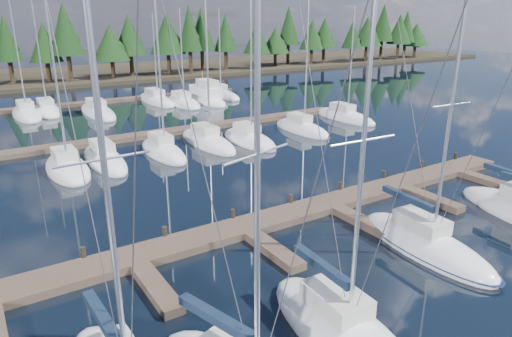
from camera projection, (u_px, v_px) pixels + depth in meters
ground at (160, 170)px, 34.18m from camera, size 260.00×260.00×0.00m
far_shore at (36, 78)px, 81.90m from camera, size 220.00×30.00×0.60m
main_dock at (249, 232)px, 24.04m from camera, size 44.00×6.13×0.90m
back_docks at (93, 120)px, 49.72m from camera, size 50.00×21.80×0.40m
front_sailboat_3 at (341, 329)px, 16.49m from camera, size 3.18×7.75×13.54m
front_sailboat_4 at (425, 244)px, 22.59m from camera, size 3.32×8.57×13.33m
back_sailboat_rows at (105, 128)px, 45.76m from camera, size 49.87×33.51×17.05m
motor_yacht_right at (206, 98)px, 60.79m from camera, size 3.59×9.94×4.93m
tree_line at (33, 39)px, 71.41m from camera, size 183.59×11.70×13.31m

